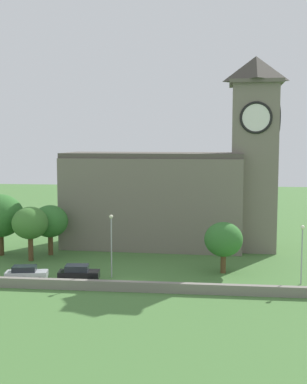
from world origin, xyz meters
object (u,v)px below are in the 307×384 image
tree_riverside_east (0,216)px  tree_riverside_west (50,221)px  streetlamp_central (302,245)px  car_silver (26,273)px  tree_by_tower (224,240)px  church (176,189)px  car_black (78,273)px  streetlamp_west_mid (111,236)px  tree_churchyard (30,223)px

tree_riverside_east → tree_riverside_west: bearing=8.3°
streetlamp_central → tree_riverside_west: bearing=161.5°
car_silver → tree_by_tower: size_ratio=0.79×
car_silver → streetlamp_central: 30.03m
car_silver → tree_riverside_east: tree_riverside_east is taller
church → tree_riverside_east: church is taller
tree_riverside_west → car_black: bearing=-59.6°
streetlamp_west_mid → tree_riverside_east: (-16.90, 9.01, 0.56)m
streetlamp_west_mid → tree_churchyard: size_ratio=1.03×
streetlamp_west_mid → tree_riverside_west: streetlamp_west_mid is taller
car_black → tree_riverside_east: 18.00m
car_silver → streetlamp_west_mid: (9.07, 2.38, 3.90)m
tree_churchyard → streetlamp_west_mid: bearing=-29.0°
church → tree_riverside_west: size_ratio=4.58×
tree_by_tower → tree_churchyard: bearing=172.4°
church → tree_riverside_east: 24.60m
car_black → tree_riverside_west: bearing=120.4°
car_black → streetlamp_central: bearing=3.7°
tree_riverside_west → tree_riverside_east: bearing=-171.7°
car_silver → tree_churchyard: (-2.72, 8.91, 3.99)m
streetlamp_central → tree_churchyard: 33.21m
tree_churchyard → tree_by_tower: 24.53m
streetlamp_central → tree_riverside_west: (-30.98, 10.34, 0.20)m
car_black → car_silver: bearing=-175.5°
car_black → streetlamp_west_mid: streetlamp_west_mid is taller
church → car_silver: church is taller
tree_riverside_west → streetlamp_central: bearing=-18.5°
church → tree_by_tower: 15.84m
tree_riverside_east → tree_by_tower: tree_riverside_east is taller
church → streetlamp_central: 23.10m
tree_churchyard → tree_by_tower: (24.30, -3.23, -0.91)m
church → tree_riverside_east: (-23.03, -8.09, -3.08)m
streetlamp_west_mid → tree_riverside_west: (-10.29, 9.97, -0.22)m
tree_churchyard → tree_by_tower: tree_churchyard is taller
tree_riverside_west → tree_churchyard: bearing=-113.5°
car_black → tree_by_tower: tree_by_tower is taller
car_black → tree_riverside_west: size_ratio=0.68×
tree_riverside_west → church: bearing=23.5°
church → streetlamp_central: church is taller
streetlamp_central → tree_riverside_west: tree_riverside_west is taller
church → tree_churchyard: church is taller
tree_riverside_east → streetlamp_central: bearing=-14.0°
car_black → tree_churchyard: tree_churchyard is taller
car_silver → church: bearing=52.0°
car_black → tree_by_tower: size_ratio=0.77×
tree_riverside_west → tree_churchyard: (-1.50, -3.44, 0.31)m
church → streetlamp_west_mid: (-6.13, -17.10, -3.64)m
streetlamp_west_mid → car_silver: bearing=-165.3°
streetlamp_west_mid → tree_riverside_west: 14.33m
tree_by_tower → tree_riverside_east: bearing=169.0°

